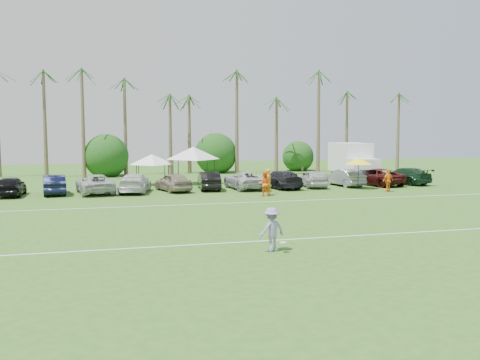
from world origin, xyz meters
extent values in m
plane|color=#305C1B|center=(0.00, 0.00, 0.00)|extent=(120.00, 120.00, 0.00)
cube|color=white|center=(0.00, 2.00, 0.01)|extent=(80.00, 0.10, 0.01)
cube|color=white|center=(0.00, 14.00, 0.01)|extent=(80.00, 0.10, 0.01)
cone|color=brown|center=(-12.00, 38.00, 5.00)|extent=(0.44, 0.44, 10.00)
cone|color=brown|center=(-8.00, 38.00, 5.50)|extent=(0.44, 0.44, 11.00)
cone|color=brown|center=(-4.00, 38.00, 4.00)|extent=(0.44, 0.44, 8.00)
cone|color=brown|center=(0.00, 38.00, 4.50)|extent=(0.44, 0.44, 9.00)
cone|color=brown|center=(4.00, 38.00, 5.00)|extent=(0.44, 0.44, 10.00)
cone|color=brown|center=(8.00, 38.00, 5.50)|extent=(0.44, 0.44, 11.00)
cone|color=brown|center=(13.00, 38.00, 4.00)|extent=(0.44, 0.44, 8.00)
cone|color=brown|center=(18.00, 38.00, 4.50)|extent=(0.44, 0.44, 9.00)
cone|color=brown|center=(23.00, 38.00, 5.00)|extent=(0.44, 0.44, 10.00)
cone|color=brown|center=(27.00, 38.00, 5.50)|extent=(0.44, 0.44, 11.00)
cylinder|color=brown|center=(-6.00, 39.00, 0.70)|extent=(0.30, 0.30, 1.40)
sphere|color=#134112|center=(-6.00, 39.00, 1.80)|extent=(4.00, 4.00, 4.00)
cylinder|color=brown|center=(6.00, 39.00, 0.70)|extent=(0.30, 0.30, 1.40)
sphere|color=#134112|center=(6.00, 39.00, 1.80)|extent=(4.00, 4.00, 4.00)
cylinder|color=brown|center=(16.00, 39.00, 0.70)|extent=(0.30, 0.30, 1.40)
sphere|color=#134112|center=(16.00, 39.00, 1.80)|extent=(4.00, 4.00, 4.00)
imported|color=orange|center=(5.19, 17.83, 0.96)|extent=(0.80, 0.63, 1.92)
imported|color=orange|center=(4.71, 17.10, 0.89)|extent=(1.02, 0.89, 1.79)
imported|color=orange|center=(14.74, 17.06, 0.88)|extent=(1.11, 0.71, 1.76)
cube|color=white|center=(16.05, 26.15, 2.21)|extent=(3.26, 5.25, 2.70)
cube|color=white|center=(15.65, 22.71, 1.13)|extent=(2.69, 2.22, 2.27)
cube|color=black|center=(15.56, 21.91, 0.81)|extent=(2.51, 0.61, 1.08)
cube|color=#E5590C|center=(17.40, 25.99, 1.73)|extent=(0.22, 1.72, 0.97)
cylinder|color=black|center=(14.60, 23.05, 0.49)|extent=(0.43, 1.00, 0.97)
cylinder|color=black|center=(16.75, 22.80, 0.49)|extent=(0.43, 1.00, 0.97)
cylinder|color=black|center=(15.13, 27.56, 0.49)|extent=(0.43, 1.00, 0.97)
cylinder|color=black|center=(17.27, 27.31, 0.49)|extent=(0.43, 1.00, 0.97)
cylinder|color=black|center=(-3.61, 25.62, 0.90)|extent=(0.06, 0.06, 1.80)
cylinder|color=black|center=(-1.11, 25.62, 0.90)|extent=(0.06, 0.06, 1.80)
cylinder|color=black|center=(-3.61, 28.12, 0.90)|extent=(0.06, 0.06, 1.80)
cylinder|color=black|center=(-1.11, 28.12, 0.90)|extent=(0.06, 0.06, 1.80)
pyramid|color=white|center=(-2.36, 26.87, 2.69)|extent=(3.88, 3.88, 0.90)
cylinder|color=black|center=(-0.34, 25.14, 1.11)|extent=(0.06, 0.06, 2.21)
cylinder|color=black|center=(2.78, 25.14, 1.11)|extent=(0.06, 0.06, 2.21)
cylinder|color=black|center=(-0.34, 28.26, 1.11)|extent=(0.06, 0.06, 2.21)
cylinder|color=black|center=(2.78, 28.26, 1.11)|extent=(0.06, 0.06, 2.21)
pyramid|color=silver|center=(1.22, 26.70, 3.32)|extent=(4.77, 4.77, 1.11)
cylinder|color=black|center=(13.46, 19.51, 1.14)|extent=(0.05, 0.05, 2.28)
cone|color=#FFF21A|center=(13.46, 19.51, 2.28)|extent=(2.28, 2.28, 0.52)
imported|color=#8D81B7|center=(-0.44, 0.07, 0.87)|extent=(1.27, 0.96, 1.74)
cylinder|color=white|center=(-0.10, -0.31, 0.41)|extent=(0.27, 0.27, 0.03)
imported|color=black|center=(-13.03, 21.79, 0.73)|extent=(1.84, 4.34, 1.46)
imported|color=black|center=(-10.09, 22.09, 0.73)|extent=(2.00, 4.58, 1.46)
imported|color=#B6B7BA|center=(-7.15, 21.77, 0.73)|extent=(3.11, 5.54, 1.46)
imported|color=silver|center=(-4.21, 21.71, 0.73)|extent=(3.08, 5.36, 1.46)
imported|color=gray|center=(-1.27, 21.73, 0.73)|extent=(2.75, 4.59, 1.46)
imported|color=black|center=(1.67, 22.16, 0.73)|extent=(2.01, 4.58, 1.46)
imported|color=silver|center=(4.61, 21.95, 0.73)|extent=(2.74, 5.40, 1.46)
imported|color=black|center=(7.55, 21.66, 0.73)|extent=(2.73, 5.28, 1.46)
imported|color=#B7B7B7|center=(10.49, 21.75, 0.73)|extent=(2.31, 4.49, 1.46)
imported|color=gray|center=(13.43, 21.92, 0.73)|extent=(2.04, 4.58, 1.46)
imported|color=#431210|center=(16.37, 21.75, 0.73)|extent=(3.56, 5.68, 1.46)
imported|color=black|center=(19.31, 22.05, 0.73)|extent=(3.37, 5.41, 1.46)
camera|label=1|loc=(-7.06, -19.59, 4.75)|focal=40.00mm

